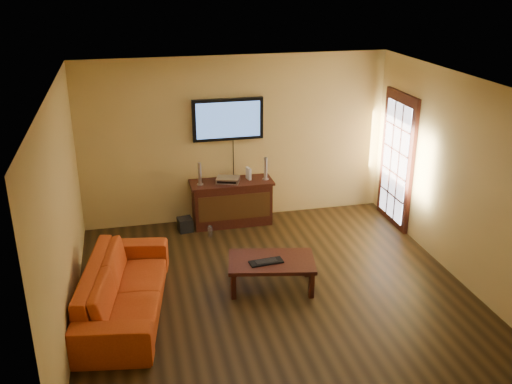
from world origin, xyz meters
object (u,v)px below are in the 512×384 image
object	(u,v)px
bottle	(210,231)
television	(228,119)
media_console	(232,202)
sofa	(124,280)
av_receiver	(228,180)
keyboard	(266,262)
coffee_table	(272,263)
game_console	(249,173)
speaker_right	(266,169)
subwoofer	(185,225)
speaker_left	(200,175)

from	to	relation	value
bottle	television	bearing A→B (deg)	55.86
media_console	sofa	world-z (taller)	sofa
av_receiver	keyboard	distance (m)	2.17
coffee_table	game_console	xyz separation A→B (m)	(0.17, 2.15, 0.48)
speaker_right	bottle	size ratio (longest dim) A/B	1.84
speaker_right	av_receiver	size ratio (longest dim) A/B	1.05
game_console	av_receiver	bearing A→B (deg)	176.54
av_receiver	subwoofer	bearing A→B (deg)	-151.44
media_console	sofa	xyz separation A→B (m)	(-1.76, -2.26, 0.07)
coffee_table	speaker_right	size ratio (longest dim) A/B	3.29
coffee_table	sofa	world-z (taller)	sofa
coffee_table	subwoofer	xyz separation A→B (m)	(-0.91, 1.98, -0.24)
sofa	bottle	world-z (taller)	sofa
game_console	bottle	world-z (taller)	game_console
speaker_left	television	bearing A→B (deg)	25.48
media_console	speaker_left	xyz separation A→B (m)	(-0.51, -0.03, 0.53)
sofa	bottle	size ratio (longest dim) A/B	11.06
media_console	coffee_table	bearing A→B (deg)	-86.78
game_console	subwoofer	size ratio (longest dim) A/B	0.88
television	av_receiver	xyz separation A→B (m)	(-0.06, -0.23, -0.93)
speaker_left	keyboard	world-z (taller)	speaker_left
av_receiver	subwoofer	world-z (taller)	av_receiver
television	speaker_right	size ratio (longest dim) A/B	3.05
sofa	keyboard	size ratio (longest dim) A/B	5.00
sofa	av_receiver	distance (m)	2.83
sofa	subwoofer	distance (m)	2.37
media_console	speaker_right	bearing A→B (deg)	-3.20
speaker_right	bottle	xyz separation A→B (m)	(-0.99, -0.40, -0.81)
television	game_console	distance (m)	0.93
coffee_table	speaker_left	xyz separation A→B (m)	(-0.63, 2.08, 0.55)
sofa	speaker_left	xyz separation A→B (m)	(1.25, 2.23, 0.46)
coffee_table	game_console	size ratio (longest dim) A/B	6.26
coffee_table	subwoofer	distance (m)	2.19
media_console	bottle	world-z (taller)	media_console
coffee_table	av_receiver	bearing A→B (deg)	94.90
television	speaker_right	world-z (taller)	television
speaker_left	av_receiver	xyz separation A→B (m)	(0.45, 0.01, -0.13)
media_console	bottle	distance (m)	0.67
television	game_console	world-z (taller)	television
television	bottle	distance (m)	1.79
media_console	speaker_right	distance (m)	0.77
television	coffee_table	distance (m)	2.69
media_console	keyboard	distance (m)	2.16
av_receiver	coffee_table	bearing A→B (deg)	-64.79
coffee_table	speaker_left	size ratio (longest dim) A/B	3.36
bottle	speaker_left	bearing A→B (deg)	100.59
media_console	speaker_left	distance (m)	0.74
coffee_table	bottle	world-z (taller)	coffee_table
television	sofa	size ratio (longest dim) A/B	0.51
av_receiver	keyboard	world-z (taller)	av_receiver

